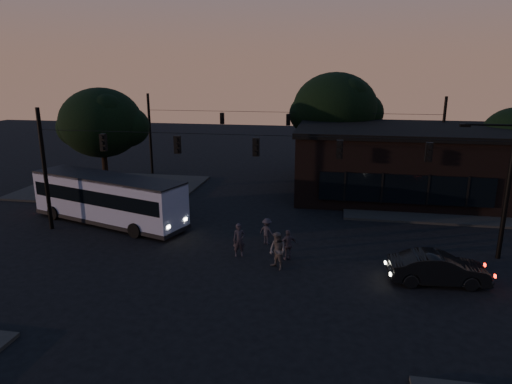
% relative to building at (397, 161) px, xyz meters
% --- Properties ---
extents(ground, '(120.00, 120.00, 0.00)m').
position_rel_building_xyz_m(ground, '(-9.00, -15.97, -2.71)').
color(ground, black).
rests_on(ground, ground).
extents(sidewalk_far_right, '(14.00, 10.00, 0.15)m').
position_rel_building_xyz_m(sidewalk_far_right, '(3.00, -1.97, -2.63)').
color(sidewalk_far_right, black).
rests_on(sidewalk_far_right, ground).
extents(sidewalk_far_left, '(14.00, 10.00, 0.15)m').
position_rel_building_xyz_m(sidewalk_far_left, '(-23.00, -1.97, -2.63)').
color(sidewalk_far_left, black).
rests_on(sidewalk_far_left, ground).
extents(building, '(15.40, 10.41, 5.40)m').
position_rel_building_xyz_m(building, '(0.00, 0.00, 0.00)').
color(building, black).
rests_on(building, ground).
extents(tree_behind, '(7.60, 7.60, 9.43)m').
position_rel_building_xyz_m(tree_behind, '(-5.00, 6.03, 3.48)').
color(tree_behind, black).
rests_on(tree_behind, ground).
extents(tree_left, '(6.40, 6.40, 8.30)m').
position_rel_building_xyz_m(tree_left, '(-23.00, -2.97, 2.86)').
color(tree_left, black).
rests_on(tree_left, ground).
extents(signal_rig_near, '(26.24, 0.30, 7.50)m').
position_rel_building_xyz_m(signal_rig_near, '(-9.00, -11.97, 1.74)').
color(signal_rig_near, black).
rests_on(signal_rig_near, ground).
extents(signal_rig_far, '(26.24, 0.30, 7.50)m').
position_rel_building_xyz_m(signal_rig_far, '(-9.00, 4.03, 1.50)').
color(signal_rig_far, black).
rests_on(signal_rig_far, ground).
extents(bus, '(11.31, 5.89, 3.12)m').
position_rel_building_xyz_m(bus, '(-18.93, -10.32, -0.96)').
color(bus, '#8388A7').
rests_on(bus, ground).
extents(car, '(4.58, 1.90, 1.47)m').
position_rel_building_xyz_m(car, '(0.24, -15.61, -1.97)').
color(car, black).
rests_on(car, ground).
extents(pedestrian_a, '(0.77, 0.63, 1.81)m').
position_rel_building_xyz_m(pedestrian_a, '(-9.52, -14.11, -1.81)').
color(pedestrian_a, black).
rests_on(pedestrian_a, ground).
extents(pedestrian_b, '(1.17, 1.15, 1.91)m').
position_rel_building_xyz_m(pedestrian_b, '(-7.31, -15.36, -1.76)').
color(pedestrian_b, '#464040').
rests_on(pedestrian_b, ground).
extents(pedestrian_c, '(1.04, 0.84, 1.65)m').
position_rel_building_xyz_m(pedestrian_c, '(-6.91, -14.14, -1.88)').
color(pedestrian_c, '#342C36').
rests_on(pedestrian_c, ground).
extents(pedestrian_d, '(1.13, 0.92, 1.52)m').
position_rel_building_xyz_m(pedestrian_d, '(-8.34, -12.11, -1.95)').
color(pedestrian_d, black).
rests_on(pedestrian_d, ground).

